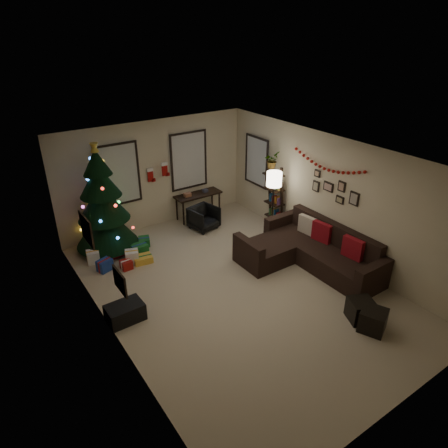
# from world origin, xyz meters

# --- Properties ---
(floor) EXTENTS (7.00, 7.00, 0.00)m
(floor) POSITION_xyz_m (0.00, 0.00, 0.00)
(floor) COLOR tan
(floor) RESTS_ON ground
(ceiling) EXTENTS (7.00, 7.00, 0.00)m
(ceiling) POSITION_xyz_m (0.00, 0.00, 2.70)
(ceiling) COLOR white
(ceiling) RESTS_ON floor
(wall_back) EXTENTS (5.00, 0.00, 5.00)m
(wall_back) POSITION_xyz_m (0.00, 3.50, 1.35)
(wall_back) COLOR beige
(wall_back) RESTS_ON floor
(wall_front) EXTENTS (5.00, 0.00, 5.00)m
(wall_front) POSITION_xyz_m (0.00, -3.50, 1.35)
(wall_front) COLOR beige
(wall_front) RESTS_ON floor
(wall_left) EXTENTS (0.00, 7.00, 7.00)m
(wall_left) POSITION_xyz_m (-2.50, 0.00, 1.35)
(wall_left) COLOR beige
(wall_left) RESTS_ON floor
(wall_right) EXTENTS (0.00, 7.00, 7.00)m
(wall_right) POSITION_xyz_m (2.50, 0.00, 1.35)
(wall_right) COLOR beige
(wall_right) RESTS_ON floor
(window_back_left) EXTENTS (1.05, 0.06, 1.50)m
(window_back_left) POSITION_xyz_m (-0.95, 3.47, 1.55)
(window_back_left) COLOR #728CB2
(window_back_left) RESTS_ON wall_back
(window_back_right) EXTENTS (1.05, 0.06, 1.50)m
(window_back_right) POSITION_xyz_m (0.95, 3.47, 1.55)
(window_back_right) COLOR #728CB2
(window_back_right) RESTS_ON wall_back
(window_right_wall) EXTENTS (0.06, 0.90, 1.30)m
(window_right_wall) POSITION_xyz_m (2.47, 2.55, 1.50)
(window_right_wall) COLOR #728CB2
(window_right_wall) RESTS_ON wall_right
(christmas_tree) EXTENTS (1.40, 1.40, 2.60)m
(christmas_tree) POSITION_xyz_m (-1.56, 2.96, 1.08)
(christmas_tree) COLOR black
(christmas_tree) RESTS_ON floor
(presents) EXTENTS (1.50, 1.01, 0.30)m
(presents) POSITION_xyz_m (-1.41, 2.23, 0.12)
(presents) COLOR #14591E
(presents) RESTS_ON floor
(sofa) EXTENTS (1.95, 2.83, 0.89)m
(sofa) POSITION_xyz_m (1.83, -0.13, 0.29)
(sofa) COLOR black
(sofa) RESTS_ON floor
(pillow_red_a) EXTENTS (0.16, 0.46, 0.45)m
(pillow_red_a) POSITION_xyz_m (2.21, -0.95, 0.64)
(pillow_red_a) COLOR maroon
(pillow_red_a) RESTS_ON sofa
(pillow_red_b) EXTENTS (0.19, 0.46, 0.45)m
(pillow_red_b) POSITION_xyz_m (2.21, -0.10, 0.64)
(pillow_red_b) COLOR maroon
(pillow_red_b) RESTS_ON sofa
(pillow_cream) EXTENTS (0.16, 0.43, 0.42)m
(pillow_cream) POSITION_xyz_m (2.21, 0.35, 0.63)
(pillow_cream) COLOR beige
(pillow_cream) RESTS_ON sofa
(ottoman_near) EXTENTS (0.55, 0.55, 0.40)m
(ottoman_near) POSITION_xyz_m (1.21, -2.30, 0.20)
(ottoman_near) COLOR black
(ottoman_near) RESTS_ON floor
(ottoman_far) EXTENTS (0.55, 0.55, 0.39)m
(ottoman_far) POSITION_xyz_m (1.26, -2.00, 0.20)
(ottoman_far) COLOR black
(ottoman_far) RESTS_ON floor
(desk) EXTENTS (1.26, 0.45, 0.68)m
(desk) POSITION_xyz_m (1.05, 3.22, 0.60)
(desk) COLOR black
(desk) RESTS_ON floor
(desk_chair) EXTENTS (0.68, 0.65, 0.60)m
(desk_chair) POSITION_xyz_m (0.82, 2.57, 0.30)
(desk_chair) COLOR black
(desk_chair) RESTS_ON floor
(bookshelf) EXTENTS (0.30, 0.51, 1.71)m
(bookshelf) POSITION_xyz_m (2.30, 1.57, 0.83)
(bookshelf) COLOR black
(bookshelf) RESTS_ON floor
(potted_plant) EXTENTS (0.60, 0.57, 0.52)m
(potted_plant) POSITION_xyz_m (2.30, 1.78, 1.82)
(potted_plant) COLOR #4C4C4C
(potted_plant) RESTS_ON bookshelf
(floor_lamp) EXTENTS (0.35, 0.35, 1.68)m
(floor_lamp) POSITION_xyz_m (1.95, 1.26, 1.40)
(floor_lamp) COLOR black
(floor_lamp) RESTS_ON floor
(art_map) EXTENTS (0.04, 0.60, 0.50)m
(art_map) POSITION_xyz_m (-2.48, 0.91, 1.65)
(art_map) COLOR black
(art_map) RESTS_ON wall_left
(art_abstract) EXTENTS (0.04, 0.45, 0.35)m
(art_abstract) POSITION_xyz_m (-2.48, -0.52, 1.43)
(art_abstract) COLOR black
(art_abstract) RESTS_ON wall_left
(gallery) EXTENTS (0.03, 1.25, 0.54)m
(gallery) POSITION_xyz_m (2.48, -0.07, 1.57)
(gallery) COLOR black
(gallery) RESTS_ON wall_right
(garland) EXTENTS (0.08, 1.90, 0.30)m
(garland) POSITION_xyz_m (2.45, 0.18, 2.07)
(garland) COLOR #A5140C
(garland) RESTS_ON wall_right
(stocking_left) EXTENTS (0.20, 0.05, 0.36)m
(stocking_left) POSITION_xyz_m (-0.14, 3.45, 1.39)
(stocking_left) COLOR #990F0C
(stocking_left) RESTS_ON wall_back
(stocking_right) EXTENTS (0.20, 0.05, 0.36)m
(stocking_right) POSITION_xyz_m (0.19, 3.31, 1.51)
(stocking_right) COLOR #990F0C
(stocking_right) RESTS_ON wall_back
(storage_bin) EXTENTS (0.65, 0.44, 0.32)m
(storage_bin) POSITION_xyz_m (-2.20, 0.33, 0.16)
(storage_bin) COLOR black
(storage_bin) RESTS_ON floor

